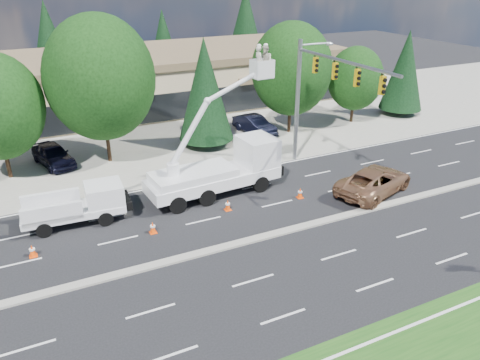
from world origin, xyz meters
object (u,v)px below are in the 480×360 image
signal_mast (316,87)px  minivan (374,181)px  bucket_truck (227,162)px  utility_pickup (81,208)px

signal_mast → minivan: size_ratio=1.67×
bucket_truck → utility_pickup: bearing=176.4°
signal_mast → utility_pickup: signal_mast is taller
utility_pickup → bucket_truck: size_ratio=0.59×
utility_pickup → bucket_truck: bucket_truck is taller
bucket_truck → signal_mast: bearing=2.0°
minivan → utility_pickup: bearing=57.4°
bucket_truck → minivan: bucket_truck is taller
utility_pickup → minivan: bearing=-10.3°
minivan → signal_mast: bearing=-3.3°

